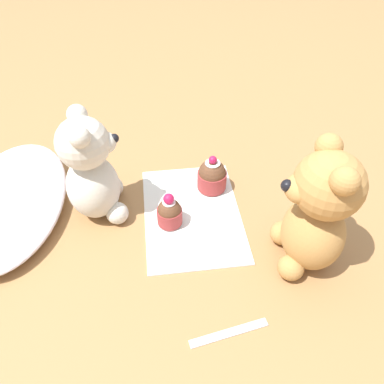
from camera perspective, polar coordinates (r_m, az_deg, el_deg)
ground_plane at (r=0.69m, az=0.00°, el=-3.35°), size 4.00×4.00×0.00m
knitted_placemat at (r=0.69m, az=0.00°, el=-3.18°), size 0.25×0.17×0.01m
tulle_cloth at (r=0.77m, az=-25.85°, el=-1.12°), size 0.34×0.20×0.04m
teddy_bear_cream at (r=0.66m, az=-15.07°, el=3.10°), size 0.12×0.11×0.20m
teddy_bear_tan at (r=0.58m, az=18.53°, el=-3.04°), size 0.12×0.12×0.22m
cupcake_near_cream_bear at (r=0.66m, az=-3.45°, el=-3.06°), size 0.04×0.04×0.07m
cupcake_near_tan_bear at (r=0.72m, az=3.07°, el=2.50°), size 0.06×0.06×0.07m
teaspoon at (r=0.56m, az=5.67°, el=-20.55°), size 0.03×0.12×0.01m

